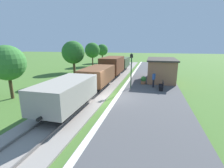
% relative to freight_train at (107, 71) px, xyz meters
% --- Properties ---
extents(ground_plane, '(160.00, 160.00, 0.00)m').
position_rel_freight_train_xyz_m(ground_plane, '(2.40, -6.33, -1.48)').
color(ground_plane, '#47702D').
extents(platform_slab, '(6.00, 60.00, 0.25)m').
position_rel_freight_train_xyz_m(platform_slab, '(5.60, -6.33, -1.36)').
color(platform_slab, '#4C4C4F').
rests_on(platform_slab, ground).
extents(platform_edge_stripe, '(0.36, 60.00, 0.01)m').
position_rel_freight_train_xyz_m(platform_edge_stripe, '(2.80, -6.33, -1.23)').
color(platform_edge_stripe, silver).
rests_on(platform_edge_stripe, platform_slab).
extents(track_ballast, '(3.80, 60.00, 0.12)m').
position_rel_freight_train_xyz_m(track_ballast, '(-0.00, -6.33, -1.42)').
color(track_ballast, gray).
rests_on(track_ballast, ground).
extents(rail_near, '(0.07, 60.00, 0.14)m').
position_rel_freight_train_xyz_m(rail_near, '(0.72, -6.33, -1.29)').
color(rail_near, slate).
rests_on(rail_near, track_ballast).
extents(rail_far, '(0.07, 60.00, 0.14)m').
position_rel_freight_train_xyz_m(rail_far, '(-0.72, -6.33, -1.29)').
color(rail_far, slate).
rests_on(rail_far, track_ballast).
extents(freight_train, '(2.50, 26.00, 2.72)m').
position_rel_freight_train_xyz_m(freight_train, '(0.00, 0.00, 0.00)').
color(freight_train, gray).
rests_on(freight_train, rail_near).
extents(station_hut, '(3.50, 5.80, 2.78)m').
position_rel_freight_train_xyz_m(station_hut, '(6.80, 1.68, 0.17)').
color(station_hut, '#9E6B4C').
rests_on(station_hut, platform_slab).
extents(bench_near_hut, '(0.42, 1.50, 0.91)m').
position_rel_freight_train_xyz_m(bench_near_hut, '(6.73, -3.03, -0.76)').
color(bench_near_hut, black).
rests_on(bench_near_hut, platform_slab).
extents(bench_down_platform, '(0.42, 1.50, 0.91)m').
position_rel_freight_train_xyz_m(bench_down_platform, '(6.73, 7.09, -0.76)').
color(bench_down_platform, black).
rests_on(bench_down_platform, platform_slab).
extents(person_waiting, '(0.34, 0.43, 1.71)m').
position_rel_freight_train_xyz_m(person_waiting, '(5.91, -2.14, -0.30)').
color(person_waiting, black).
rests_on(person_waiting, platform_slab).
extents(potted_planter, '(0.64, 0.64, 0.92)m').
position_rel_freight_train_xyz_m(potted_planter, '(4.77, -0.93, -0.76)').
color(potted_planter, '#9E6642').
rests_on(potted_planter, platform_slab).
extents(lamp_post_near, '(0.28, 0.28, 3.70)m').
position_rel_freight_train_xyz_m(lamp_post_near, '(3.58, -3.15, 1.32)').
color(lamp_post_near, '#193823').
rests_on(lamp_post_near, platform_slab).
extents(tree_trackside_near, '(3.04, 3.04, 4.75)m').
position_rel_freight_train_xyz_m(tree_trackside_near, '(-6.53, -8.40, 1.74)').
color(tree_trackside_near, '#4C3823').
rests_on(tree_trackside_near, ground).
extents(tree_trackside_mid, '(2.97, 2.97, 5.24)m').
position_rel_freight_train_xyz_m(tree_trackside_mid, '(-4.51, -0.09, 2.25)').
color(tree_trackside_mid, '#4C3823').
rests_on(tree_trackside_mid, ground).
extents(tree_trackside_far, '(3.49, 3.49, 5.28)m').
position_rel_freight_train_xyz_m(tree_trackside_far, '(-7.99, 6.83, 2.04)').
color(tree_trackside_far, '#4C3823').
rests_on(tree_trackside_far, ground).
extents(tree_field_left, '(3.39, 3.39, 5.17)m').
position_rel_freight_train_xyz_m(tree_field_left, '(-7.67, 15.19, 1.98)').
color(tree_field_left, '#4C3823').
rests_on(tree_field_left, ground).
extents(tree_field_distant, '(3.01, 3.01, 4.83)m').
position_rel_freight_train_xyz_m(tree_field_distant, '(-7.49, 22.04, 1.83)').
color(tree_field_distant, '#4C3823').
rests_on(tree_field_distant, ground).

